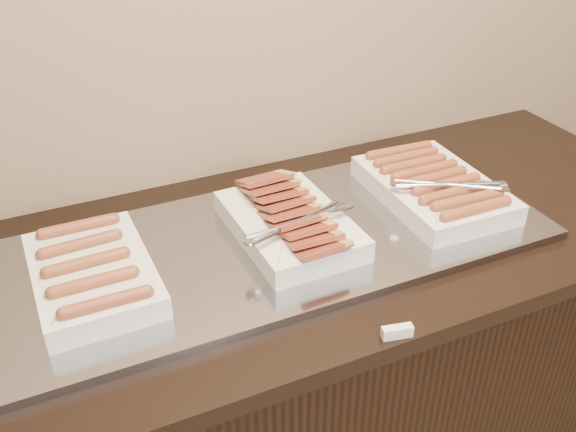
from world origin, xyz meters
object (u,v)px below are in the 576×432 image
(warming_tray, at_px, (279,241))
(dish_center, at_px, (290,223))
(dish_right, at_px, (434,187))
(counter, at_px, (283,385))
(dish_left, at_px, (92,273))

(warming_tray, bearing_deg, dish_center, -9.87)
(dish_right, bearing_deg, dish_center, -178.45)
(counter, bearing_deg, dish_left, 180.00)
(warming_tray, distance_m, dish_center, 0.05)
(dish_left, relative_size, dish_right, 0.89)
(dish_right, bearing_deg, dish_left, -178.80)
(counter, xyz_separation_m, warming_tray, (-0.01, 0.00, 0.46))
(warming_tray, distance_m, dish_right, 0.41)
(dish_left, distance_m, dish_right, 0.81)
(counter, xyz_separation_m, dish_left, (-0.41, 0.00, 0.50))
(warming_tray, relative_size, dish_center, 3.29)
(dish_center, height_order, dish_right, dish_center)
(counter, height_order, warming_tray, warming_tray)
(counter, height_order, dish_center, dish_center)
(warming_tray, height_order, dish_center, dish_center)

